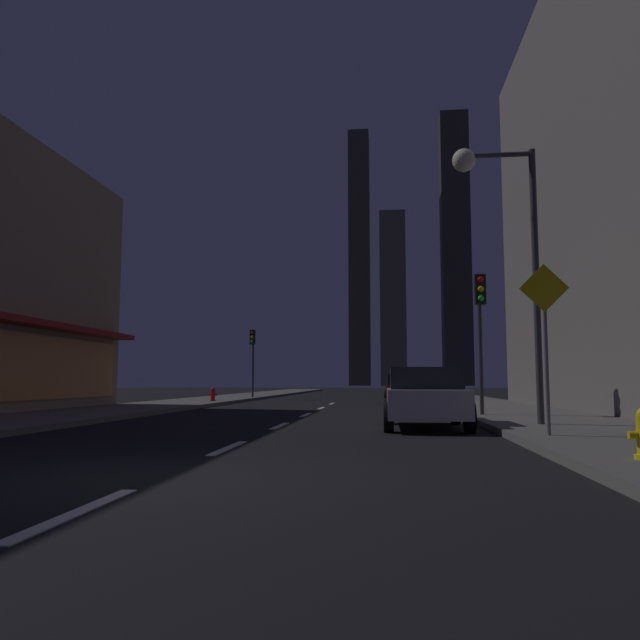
% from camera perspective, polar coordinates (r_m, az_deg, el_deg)
% --- Properties ---
extents(ground_plane, '(78.00, 136.00, 0.10)m').
position_cam_1_polar(ground_plane, '(39.33, 2.07, -7.34)').
color(ground_plane, black).
extents(sidewalk_right, '(4.00, 76.00, 0.15)m').
position_cam_1_polar(sidewalk_right, '(39.48, 12.34, -7.03)').
color(sidewalk_right, '#605E59').
rests_on(sidewalk_right, ground).
extents(sidewalk_left, '(4.00, 76.00, 0.15)m').
position_cam_1_polar(sidewalk_left, '(40.40, -7.96, -7.07)').
color(sidewalk_left, '#605E59').
rests_on(sidewalk_left, ground).
extents(lane_marking_center, '(0.16, 28.20, 0.01)m').
position_cam_1_polar(lane_marking_center, '(18.45, -2.35, -9.11)').
color(lane_marking_center, silver).
rests_on(lane_marking_center, ground).
extents(skyscraper_distant_tall, '(5.41, 8.64, 66.91)m').
position_cam_1_polar(skyscraper_distant_tall, '(164.86, 3.64, 5.69)').
color(skyscraper_distant_tall, '#3C392D').
rests_on(skyscraper_distant_tall, ground).
extents(skyscraper_distant_mid, '(5.97, 7.88, 40.74)m').
position_cam_1_polar(skyscraper_distant_mid, '(147.14, 6.69, 1.93)').
color(skyscraper_distant_mid, brown).
rests_on(skyscraper_distant_mid, ground).
extents(skyscraper_distant_short, '(7.10, 6.40, 69.62)m').
position_cam_1_polar(skyscraper_distant_short, '(161.78, 12.32, 6.52)').
color(skyscraper_distant_short, '#353227').
rests_on(skyscraper_distant_short, ground).
extents(car_parked_near, '(1.98, 4.24, 1.45)m').
position_cam_1_polar(car_parked_near, '(15.36, 9.57, -7.00)').
color(car_parked_near, silver).
rests_on(car_parked_near, ground).
extents(car_parked_far, '(1.98, 4.24, 1.45)m').
position_cam_1_polar(car_parked_far, '(30.27, 7.78, -6.31)').
color(car_parked_far, '#B21919').
rests_on(car_parked_far, ground).
extents(fire_hydrant_far_left, '(0.42, 0.30, 0.65)m').
position_cam_1_polar(fire_hydrant_far_left, '(31.67, -9.80, -6.77)').
color(fire_hydrant_far_left, red).
rests_on(fire_hydrant_far_left, sidewalk_left).
extents(traffic_light_near_right, '(0.32, 0.48, 4.20)m').
position_cam_1_polar(traffic_light_near_right, '(19.13, 14.48, 0.74)').
color(traffic_light_near_right, '#2D2D2D').
rests_on(traffic_light_near_right, sidewalk_right).
extents(traffic_light_far_left, '(0.32, 0.48, 4.20)m').
position_cam_1_polar(traffic_light_far_left, '(38.88, -6.19, -2.55)').
color(traffic_light_far_left, '#2D2D2D').
rests_on(traffic_light_far_left, sidewalk_left).
extents(street_lamp_right, '(1.96, 0.56, 6.58)m').
position_cam_1_polar(street_lamp_right, '(15.61, 16.04, 9.21)').
color(street_lamp_right, '#38383D').
rests_on(street_lamp_right, sidewalk_right).
extents(pedestrian_crossing_sign, '(0.91, 0.08, 3.15)m').
position_cam_1_polar(pedestrian_crossing_sign, '(12.20, 19.96, -1.11)').
color(pedestrian_crossing_sign, slate).
rests_on(pedestrian_crossing_sign, sidewalk_right).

